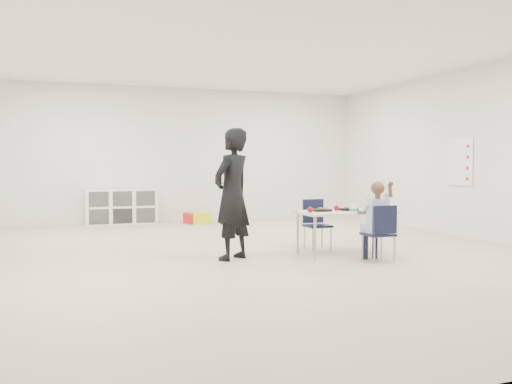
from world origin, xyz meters
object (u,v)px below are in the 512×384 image
object	(u,v)px
table	(346,233)
chair_near	(378,233)
cubby_shelf	(122,207)
adult	(232,194)
child	(378,217)

from	to	relation	value
table	chair_near	bearing A→B (deg)	-74.49
table	cubby_shelf	bearing A→B (deg)	116.85
table	chair_near	xyz separation A→B (m)	(0.15, -0.54, 0.05)
table	adult	bearing A→B (deg)	173.03
cubby_shelf	adult	bearing A→B (deg)	-78.63
cubby_shelf	adult	world-z (taller)	adult
chair_near	adult	world-z (taller)	adult
adult	table	bearing A→B (deg)	137.68
child	cubby_shelf	distance (m)	5.91
table	cubby_shelf	xyz separation A→B (m)	(-2.44, 4.76, 0.05)
table	cubby_shelf	world-z (taller)	cubby_shelf
chair_near	adult	xyz separation A→B (m)	(-1.67, 0.72, 0.48)
chair_near	cubby_shelf	world-z (taller)	chair_near
table	adult	distance (m)	1.62
chair_near	cubby_shelf	xyz separation A→B (m)	(-2.60, 5.30, -0.00)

